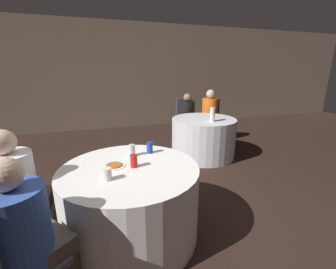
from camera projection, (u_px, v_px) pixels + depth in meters
ground_plane at (157, 228)px, 2.34m from camera, size 16.00×16.00×0.00m
wall_back at (111, 77)px, 6.02m from camera, size 16.00×0.06×2.80m
table_near at (131, 202)px, 2.18m from camera, size 1.29×1.29×0.72m
table_far at (203, 137)px, 4.23m from camera, size 1.18×1.18×0.72m
chair_near_southwest at (2, 261)px, 1.26m from camera, size 0.56×0.56×0.96m
chair_near_west at (1, 200)px, 1.86m from camera, size 0.43×0.42×0.96m
chair_far_northeast at (210, 117)px, 5.10m from camera, size 0.56×0.56×0.96m
chair_far_north at (185, 117)px, 5.10m from camera, size 0.42×0.43×0.96m
person_black_shirt at (188, 118)px, 4.95m from camera, size 0.34×0.51×1.09m
person_white_shirt at (22, 193)px, 1.89m from camera, size 0.52×0.38×1.15m
person_blue_shirt at (31, 239)px, 1.39m from camera, size 0.50×0.48×1.15m
person_orange_shirt at (209, 116)px, 4.93m from camera, size 0.46×0.49×1.18m
pizza_plate_near at (114, 166)px, 2.10m from camera, size 0.21×0.21×0.02m
soda_can_silver at (132, 150)px, 2.34m from camera, size 0.07×0.07×0.12m
soda_can_red at (134, 161)px, 2.07m from camera, size 0.07×0.07×0.12m
soda_can_blue at (150, 148)px, 2.42m from camera, size 0.07×0.07×0.12m
cup_near at (107, 174)px, 1.83m from camera, size 0.07×0.07×0.10m
bottle_far at (212, 114)px, 3.87m from camera, size 0.09×0.09×0.25m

